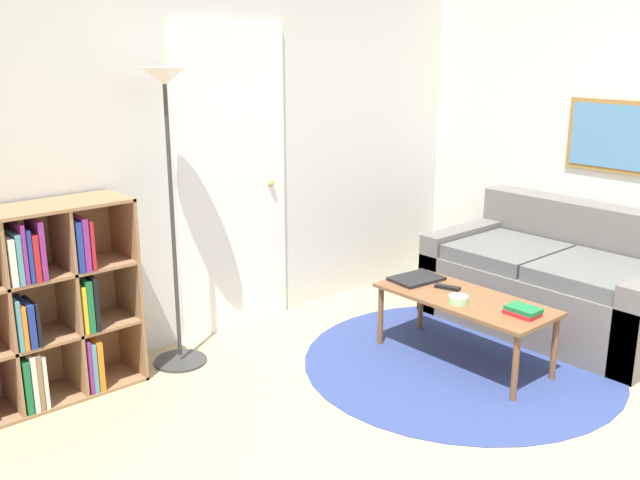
{
  "coord_description": "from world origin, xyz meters",
  "views": [
    {
      "loc": [
        -2.6,
        -1.51,
        1.88
      ],
      "look_at": [
        -0.16,
        1.27,
        0.85
      ],
      "focal_mm": 40.0,
      "sensor_mm": 36.0,
      "label": 1
    }
  ],
  "objects_px": {
    "floor_lamp": "(168,146)",
    "bookshelf": "(26,311)",
    "laptop": "(416,279)",
    "coffee_table": "(464,304)",
    "couch": "(557,285)",
    "bowl": "(458,300)"
  },
  "relations": [
    {
      "from": "floor_lamp",
      "to": "laptop",
      "type": "bearing_deg",
      "value": -28.5
    },
    {
      "from": "laptop",
      "to": "coffee_table",
      "type": "bearing_deg",
      "value": -92.71
    },
    {
      "from": "floor_lamp",
      "to": "laptop",
      "type": "relative_size",
      "value": 5.18
    },
    {
      "from": "couch",
      "to": "bowl",
      "type": "height_order",
      "value": "couch"
    },
    {
      "from": "floor_lamp",
      "to": "couch",
      "type": "xyz_separation_m",
      "value": [
        2.26,
        -1.17,
        -1.04
      ]
    },
    {
      "from": "bookshelf",
      "to": "laptop",
      "type": "bearing_deg",
      "value": -20.29
    },
    {
      "from": "bookshelf",
      "to": "couch",
      "type": "height_order",
      "value": "bookshelf"
    },
    {
      "from": "coffee_table",
      "to": "bookshelf",
      "type": "bearing_deg",
      "value": 150.82
    },
    {
      "from": "laptop",
      "to": "couch",
      "type": "bearing_deg",
      "value": -25.86
    },
    {
      "from": "bookshelf",
      "to": "laptop",
      "type": "height_order",
      "value": "bookshelf"
    },
    {
      "from": "coffee_table",
      "to": "laptop",
      "type": "relative_size",
      "value": 3.21
    },
    {
      "from": "floor_lamp",
      "to": "couch",
      "type": "bearing_deg",
      "value": -27.42
    },
    {
      "from": "bookshelf",
      "to": "bowl",
      "type": "xyz_separation_m",
      "value": [
        2.03,
        -1.24,
        -0.09
      ]
    },
    {
      "from": "floor_lamp",
      "to": "coffee_table",
      "type": "height_order",
      "value": "floor_lamp"
    },
    {
      "from": "bookshelf",
      "to": "floor_lamp",
      "type": "relative_size",
      "value": 0.61
    },
    {
      "from": "couch",
      "to": "laptop",
      "type": "bearing_deg",
      "value": 154.14
    },
    {
      "from": "floor_lamp",
      "to": "bookshelf",
      "type": "bearing_deg",
      "value": 174.38
    },
    {
      "from": "coffee_table",
      "to": "couch",
      "type": "bearing_deg",
      "value": -3.34
    },
    {
      "from": "laptop",
      "to": "bowl",
      "type": "relative_size",
      "value": 2.94
    },
    {
      "from": "bookshelf",
      "to": "floor_lamp",
      "type": "bearing_deg",
      "value": -5.62
    },
    {
      "from": "floor_lamp",
      "to": "coffee_table",
      "type": "bearing_deg",
      "value": -40.58
    },
    {
      "from": "couch",
      "to": "laptop",
      "type": "xyz_separation_m",
      "value": [
        -0.94,
        0.45,
        0.14
      ]
    }
  ]
}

